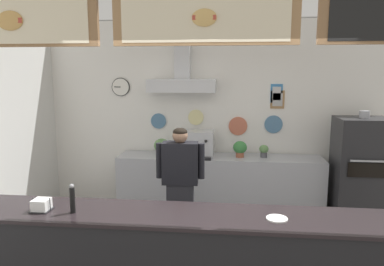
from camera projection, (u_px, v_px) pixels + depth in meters
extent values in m
cube|color=gray|center=(216.00, 116.00, 5.96)|extent=(5.56, 0.12, 3.04)
cube|color=white|center=(216.00, 116.00, 5.90)|extent=(5.52, 0.01, 3.00)
cylinder|color=black|center=(121.00, 87.00, 5.97)|extent=(0.30, 0.02, 0.30)
cylinder|color=white|center=(121.00, 87.00, 5.96)|extent=(0.28, 0.01, 0.28)
cube|color=black|center=(117.00, 87.00, 5.96)|extent=(0.10, 0.01, 0.01)
cylinder|color=teal|center=(159.00, 121.00, 6.00)|extent=(0.25, 0.02, 0.25)
cylinder|color=beige|center=(196.00, 117.00, 5.92)|extent=(0.25, 0.02, 0.25)
cylinder|color=#C1664C|center=(238.00, 126.00, 5.87)|extent=(0.30, 0.02, 0.30)
cylinder|color=teal|center=(273.00, 124.00, 5.81)|extent=(0.28, 0.02, 0.28)
cube|color=#997047|center=(277.00, 100.00, 5.74)|extent=(0.21, 0.02, 0.28)
cube|color=#A5A5A5|center=(278.00, 100.00, 5.73)|extent=(0.15, 0.01, 0.20)
cube|color=teal|center=(277.00, 93.00, 5.72)|extent=(0.18, 0.02, 0.29)
cube|color=#BCBCBC|center=(277.00, 93.00, 5.71)|extent=(0.13, 0.01, 0.21)
cube|color=silver|center=(182.00, 86.00, 5.67)|extent=(1.05, 0.41, 0.20)
cube|color=silver|center=(183.00, 50.00, 5.67)|extent=(0.24, 0.24, 0.88)
cube|color=olive|center=(12.00, 22.00, 3.29)|extent=(1.59, 0.05, 0.43)
cube|color=beige|center=(11.00, 22.00, 3.26)|extent=(1.43, 0.01, 0.38)
ellipsoid|color=tan|center=(10.00, 21.00, 3.25)|extent=(0.25, 0.04, 0.17)
cube|color=#B74233|center=(9.00, 20.00, 3.24)|extent=(0.23, 0.01, 0.04)
cube|color=#9E754C|center=(205.00, 20.00, 3.11)|extent=(1.59, 0.05, 0.43)
cube|color=beige|center=(204.00, 19.00, 3.08)|extent=(1.43, 0.01, 0.38)
ellipsoid|color=#DBAD60|center=(204.00, 18.00, 3.07)|extent=(0.21, 0.04, 0.15)
cube|color=#B74233|center=(204.00, 17.00, 3.06)|extent=(0.20, 0.01, 0.04)
cube|color=black|center=(201.00, 216.00, 3.11)|extent=(4.94, 0.60, 0.03)
cube|color=#A3A5AD|center=(219.00, 186.00, 5.74)|extent=(3.13, 0.59, 0.94)
cube|color=gray|center=(219.00, 204.00, 5.79)|extent=(2.98, 0.54, 0.02)
cube|color=#232326|center=(360.00, 173.00, 5.26)|extent=(0.72, 0.61, 1.59)
cube|color=black|center=(369.00, 170.00, 4.93)|extent=(0.54, 0.02, 0.20)
cube|color=#A3A5AD|center=(370.00, 161.00, 4.89)|extent=(0.51, 0.02, 0.02)
cylinder|color=#A3A5AD|center=(364.00, 114.00, 5.12)|extent=(0.14, 0.14, 0.10)
cube|color=#232328|center=(181.00, 217.00, 4.56)|extent=(0.33, 0.21, 0.88)
cube|color=black|center=(180.00, 163.00, 4.44)|extent=(0.44, 0.24, 0.51)
cylinder|color=black|center=(201.00, 161.00, 4.42)|extent=(0.08, 0.08, 0.43)
cylinder|color=black|center=(159.00, 160.00, 4.46)|extent=(0.08, 0.08, 0.43)
sphere|color=#997056|center=(180.00, 135.00, 4.39)|extent=(0.18, 0.18, 0.18)
ellipsoid|color=black|center=(180.00, 132.00, 4.38)|extent=(0.18, 0.18, 0.10)
cube|color=#B7BABF|center=(197.00, 143.00, 5.64)|extent=(0.53, 0.37, 0.40)
cylinder|color=#4C4C51|center=(188.00, 147.00, 5.45)|extent=(0.06, 0.06, 0.06)
cube|color=black|center=(195.00, 158.00, 5.45)|extent=(0.47, 0.10, 0.04)
sphere|color=black|center=(206.00, 141.00, 5.41)|extent=(0.04, 0.04, 0.04)
cylinder|color=#9E563D|center=(240.00, 155.00, 5.60)|extent=(0.12, 0.12, 0.08)
ellipsoid|color=#387A3D|center=(240.00, 147.00, 5.58)|extent=(0.21, 0.21, 0.19)
cylinder|color=#4C4C51|center=(264.00, 155.00, 5.59)|extent=(0.10, 0.10, 0.08)
ellipsoid|color=#5B844C|center=(264.00, 149.00, 5.58)|extent=(0.14, 0.14, 0.13)
cylinder|color=#4C4C51|center=(162.00, 153.00, 5.75)|extent=(0.13, 0.13, 0.07)
ellipsoid|color=#5B844C|center=(162.00, 146.00, 5.73)|extent=(0.24, 0.24, 0.22)
cylinder|color=white|center=(277.00, 219.00, 3.00)|extent=(0.18, 0.18, 0.01)
cube|color=#262628|center=(42.00, 210.00, 3.19)|extent=(0.16, 0.16, 0.01)
cylinder|color=#262628|center=(33.00, 204.00, 3.19)|extent=(0.01, 0.01, 0.12)
cylinder|color=#262628|center=(50.00, 204.00, 3.17)|extent=(0.01, 0.01, 0.12)
cube|color=white|center=(41.00, 205.00, 3.18)|extent=(0.13, 0.13, 0.10)
cylinder|color=black|center=(72.00, 200.00, 3.13)|extent=(0.04, 0.04, 0.22)
sphere|color=gray|center=(72.00, 186.00, 3.11)|extent=(0.04, 0.04, 0.04)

